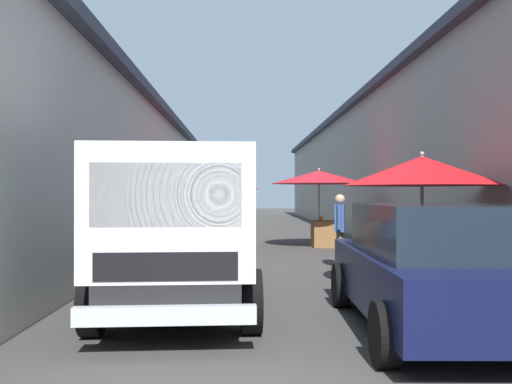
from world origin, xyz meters
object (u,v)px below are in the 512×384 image
(delivery_truck, at_px, (177,236))
(vendor_in_shade, at_px, (340,226))
(hatchback_car, at_px, (434,267))
(parked_scooter, at_px, (209,237))
(fruit_stall_far_right, at_px, (320,185))
(vendor_by_crates, at_px, (225,215))
(fruit_stall_near_right, at_px, (224,192))
(fruit_stall_mid_lane, at_px, (421,182))

(delivery_truck, height_order, vendor_in_shade, delivery_truck)
(hatchback_car, height_order, parked_scooter, hatchback_car)
(fruit_stall_far_right, height_order, parked_scooter, fruit_stall_far_right)
(delivery_truck, bearing_deg, hatchback_car, -101.51)
(vendor_by_crates, relative_size, vendor_in_shade, 1.08)
(fruit_stall_near_right, distance_m, delivery_truck, 9.90)
(fruit_stall_far_right, distance_m, vendor_by_crates, 3.09)
(hatchback_car, bearing_deg, delivery_truck, 78.49)
(delivery_truck, height_order, vendor_by_crates, delivery_truck)
(fruit_stall_mid_lane, height_order, vendor_by_crates, fruit_stall_mid_lane)
(fruit_stall_far_right, distance_m, hatchback_car, 9.95)
(hatchback_car, bearing_deg, vendor_by_crates, 16.71)
(parked_scooter, bearing_deg, hatchback_car, -159.20)
(fruit_stall_mid_lane, distance_m, vendor_by_crates, 7.10)
(delivery_truck, relative_size, parked_scooter, 2.95)
(fruit_stall_far_right, xyz_separation_m, delivery_truck, (-9.28, 3.11, -0.81))
(vendor_in_shade, bearing_deg, vendor_by_crates, 35.85)
(vendor_in_shade, bearing_deg, fruit_stall_mid_lane, -161.94)
(hatchback_car, relative_size, parked_scooter, 2.34)
(vendor_in_shade, bearing_deg, fruit_stall_far_right, -2.90)
(hatchback_car, bearing_deg, fruit_stall_far_right, -0.68)
(fruit_stall_mid_lane, bearing_deg, fruit_stall_far_right, 5.01)
(fruit_stall_mid_lane, bearing_deg, parked_scooter, 35.48)
(fruit_stall_far_right, bearing_deg, vendor_by_crates, 110.09)
(fruit_stall_mid_lane, distance_m, hatchback_car, 2.99)
(fruit_stall_near_right, xyz_separation_m, delivery_truck, (-9.88, 0.26, -0.60))
(fruit_stall_near_right, height_order, parked_scooter, fruit_stall_near_right)
(delivery_truck, bearing_deg, vendor_by_crates, -2.25)
(hatchback_car, distance_m, vendor_by_crates, 9.27)
(delivery_truck, bearing_deg, fruit_stall_near_right, -1.51)
(fruit_stall_far_right, relative_size, vendor_in_shade, 1.84)
(vendor_by_crates, relative_size, parked_scooter, 1.00)
(hatchback_car, distance_m, parked_scooter, 8.60)
(fruit_stall_mid_lane, bearing_deg, vendor_by_crates, 28.94)
(fruit_stall_near_right, bearing_deg, delivery_truck, 178.49)
(fruit_stall_far_right, height_order, delivery_truck, fruit_stall_far_right)
(fruit_stall_mid_lane, bearing_deg, delivery_truck, 119.24)
(fruit_stall_mid_lane, xyz_separation_m, parked_scooter, (5.33, 3.80, -1.32))
(hatchback_car, relative_size, vendor_in_shade, 2.53)
(fruit_stall_near_right, height_order, vendor_in_shade, fruit_stall_near_right)
(fruit_stall_far_right, relative_size, parked_scooter, 1.70)
(hatchback_car, bearing_deg, fruit_stall_mid_lane, -15.49)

